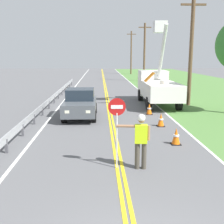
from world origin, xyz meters
TOP-DOWN VIEW (x-y plane):
  - centerline_yellow_left at (-0.09, 20.00)m, footprint 0.11×110.00m
  - centerline_yellow_right at (0.09, 20.00)m, footprint 0.11×110.00m
  - edge_line_right at (3.60, 20.00)m, footprint 0.12×110.00m
  - edge_line_left at (-3.60, 20.00)m, footprint 0.12×110.00m
  - flagger_worker at (0.67, 4.79)m, footprint 1.08×0.28m
  - stop_sign_paddle at (-0.10, 4.88)m, footprint 0.56×0.04m
  - utility_bucket_truck at (3.74, 17.29)m, footprint 2.72×6.83m
  - oncoming_sedan_nearest at (-1.81, 12.75)m, footprint 1.93×4.11m
  - utility_pole_near at (6.01, 16.70)m, footprint 1.80×0.28m
  - utility_pole_mid at (5.81, 36.96)m, footprint 1.80×0.28m
  - utility_pole_far at (5.72, 53.29)m, footprint 1.80×0.28m
  - traffic_cone_lead at (2.53, 7.29)m, footprint 0.40×0.40m
  - traffic_cone_mid at (2.55, 10.35)m, footprint 0.40×0.40m
  - traffic_cone_tail at (2.47, 13.41)m, footprint 0.40×0.40m
  - guardrail_left_shoulder at (-4.20, 16.79)m, footprint 0.10×32.00m

SIDE VIEW (x-z plane):
  - centerline_yellow_left at x=-0.09m, z-range 0.00..0.01m
  - centerline_yellow_right at x=0.09m, z-range 0.00..0.01m
  - edge_line_right at x=3.60m, z-range 0.00..0.01m
  - edge_line_left at x=-3.60m, z-range 0.00..0.01m
  - traffic_cone_lead at x=2.53m, z-range -0.01..0.69m
  - traffic_cone_mid at x=2.55m, z-range -0.01..0.69m
  - traffic_cone_tail at x=2.47m, z-range -0.01..0.69m
  - guardrail_left_shoulder at x=-4.20m, z-range 0.16..0.87m
  - oncoming_sedan_nearest at x=-1.81m, z-range -0.02..1.68m
  - flagger_worker at x=0.67m, z-range 0.13..1.96m
  - utility_bucket_truck at x=3.74m, z-range -1.60..4.47m
  - stop_sign_paddle at x=-0.10m, z-range 0.54..2.87m
  - utility_pole_near at x=6.01m, z-range 0.18..7.96m
  - utility_pole_mid at x=5.81m, z-range 0.18..8.36m
  - utility_pole_far at x=5.72m, z-range 0.18..8.64m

